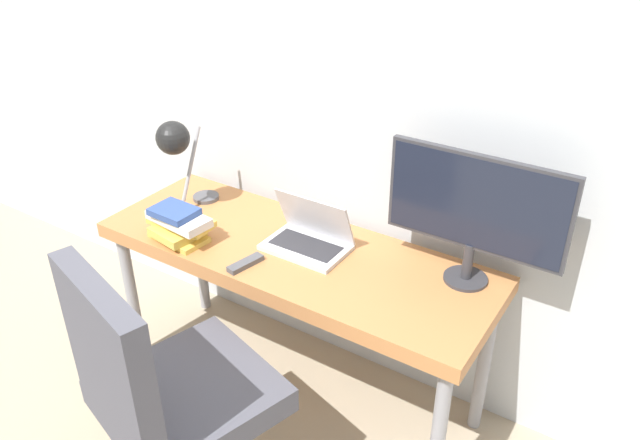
% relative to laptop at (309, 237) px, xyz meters
% --- Properties ---
extents(ground_plane, '(12.00, 12.00, 0.00)m').
position_rel_laptop_xyz_m(ground_plane, '(-0.04, -0.32, -0.75)').
color(ground_plane, tan).
extents(wall_back, '(8.00, 0.05, 2.60)m').
position_rel_laptop_xyz_m(wall_back, '(-0.04, 0.30, 0.55)').
color(wall_back, silver).
rests_on(wall_back, ground_plane).
extents(desk, '(1.56, 0.55, 0.71)m').
position_rel_laptop_xyz_m(desk, '(-0.04, -0.04, -0.11)').
color(desk, '#B77542').
rests_on(desk, ground_plane).
extents(laptop, '(0.31, 0.21, 0.21)m').
position_rel_laptop_xyz_m(laptop, '(0.00, 0.00, 0.00)').
color(laptop, silver).
rests_on(laptop, desk).
extents(monitor, '(0.62, 0.15, 0.47)m').
position_rel_laptop_xyz_m(monitor, '(0.58, 0.12, 0.24)').
color(monitor, '#333338').
rests_on(monitor, desk).
extents(desk_lamp, '(0.13, 0.27, 0.40)m').
position_rel_laptop_xyz_m(desk_lamp, '(-0.59, -0.05, 0.26)').
color(desk_lamp, '#4C4C51').
rests_on(desk_lamp, desk).
extents(office_chair, '(0.66, 0.66, 1.02)m').
position_rel_laptop_xyz_m(office_chair, '(-0.05, -0.75, -0.18)').
color(office_chair, black).
rests_on(office_chair, ground_plane).
extents(book_stack, '(0.27, 0.18, 0.14)m').
position_rel_laptop_xyz_m(book_stack, '(-0.45, -0.22, 0.02)').
color(book_stack, gold).
rests_on(book_stack, desk).
extents(tv_remote, '(0.07, 0.15, 0.02)m').
position_rel_laptop_xyz_m(tv_remote, '(-0.12, -0.23, -0.03)').
color(tv_remote, '#4C4C51').
rests_on(tv_remote, desk).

